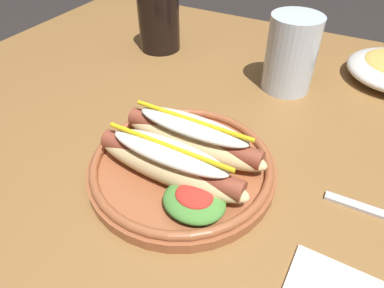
# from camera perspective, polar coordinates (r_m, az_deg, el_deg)

# --- Properties ---
(dining_table) EXTENTS (1.25, 1.05, 0.74)m
(dining_table) POSITION_cam_1_polar(r_m,az_deg,el_deg) (0.59, 4.78, -7.33)
(dining_table) COLOR olive
(dining_table) RESTS_ON ground_plane
(hot_dog_plate) EXTENTS (0.26, 0.26, 0.08)m
(hot_dog_plate) POSITION_cam_1_polar(r_m,az_deg,el_deg) (0.46, -1.65, -2.73)
(hot_dog_plate) COLOR #9E5633
(hot_dog_plate) RESTS_ON dining_table
(fork) EXTENTS (0.12, 0.03, 0.00)m
(fork) POSITION_cam_1_polar(r_m,az_deg,el_deg) (0.49, 29.22, -10.23)
(fork) COLOR silver
(fork) RESTS_ON dining_table
(soda_cup) EXTENTS (0.09, 0.09, 0.12)m
(soda_cup) POSITION_cam_1_polar(r_m,az_deg,el_deg) (0.80, -5.49, 19.60)
(soda_cup) COLOR black
(soda_cup) RESTS_ON dining_table
(water_cup) EXTENTS (0.09, 0.09, 0.14)m
(water_cup) POSITION_cam_1_polar(r_m,az_deg,el_deg) (0.66, 16.07, 14.15)
(water_cup) COLOR silver
(water_cup) RESTS_ON dining_table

